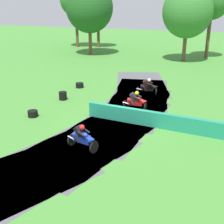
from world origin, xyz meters
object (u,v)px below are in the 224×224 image
(motorcycle_lead_blue, at_px, (83,137))
(tire_stack_far, at_px, (80,85))
(motorcycle_trailing_black, at_px, (148,87))
(tire_stack_mid_a, at_px, (33,114))
(motorcycle_chase_red, at_px, (136,101))
(tire_stack_mid_b, at_px, (63,96))

(motorcycle_lead_blue, xyz_separation_m, tire_stack_far, (-5.12, 9.89, -0.46))
(motorcycle_trailing_black, relative_size, tire_stack_mid_a, 2.75)
(motorcycle_lead_blue, distance_m, tire_stack_far, 11.15)
(motorcycle_lead_blue, relative_size, tire_stack_far, 2.61)
(motorcycle_chase_red, distance_m, tire_stack_mid_b, 5.70)
(motorcycle_trailing_black, distance_m, tire_stack_far, 5.91)
(motorcycle_chase_red, bearing_deg, tire_stack_mid_a, -149.98)
(motorcycle_chase_red, height_order, tire_stack_mid_a, motorcycle_chase_red)
(motorcycle_lead_blue, xyz_separation_m, motorcycle_trailing_black, (0.77, 9.81, -0.01))
(motorcycle_chase_red, relative_size, motorcycle_trailing_black, 0.99)
(motorcycle_trailing_black, distance_m, tire_stack_mid_b, 6.48)
(tire_stack_mid_a, distance_m, tire_stack_far, 7.04)
(motorcycle_lead_blue, distance_m, tire_stack_mid_a, 5.67)
(motorcycle_lead_blue, height_order, motorcycle_chase_red, same)
(motorcycle_chase_red, bearing_deg, tire_stack_mid_b, 176.38)
(tire_stack_mid_b, bearing_deg, motorcycle_trailing_black, 30.41)
(motorcycle_trailing_black, height_order, tire_stack_far, motorcycle_trailing_black)
(tire_stack_mid_b, bearing_deg, motorcycle_lead_blue, -53.64)
(motorcycle_chase_red, bearing_deg, tire_stack_far, 148.17)
(motorcycle_chase_red, distance_m, tire_stack_far, 7.06)
(motorcycle_lead_blue, distance_m, motorcycle_chase_red, 6.24)
(motorcycle_trailing_black, bearing_deg, motorcycle_lead_blue, -94.49)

